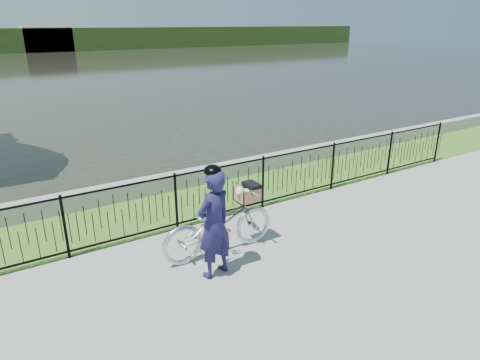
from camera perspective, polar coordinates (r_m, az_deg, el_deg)
ground at (r=7.61m, az=3.73°, el=-9.39°), size 120.00×120.00×0.00m
grass_strip at (r=9.61m, az=-5.32°, el=-2.81°), size 60.00×2.00×0.01m
water at (r=38.71m, az=-26.79°, el=12.68°), size 120.00×120.00×0.00m
quay_wall at (r=10.38m, az=-7.87°, el=0.04°), size 60.00×0.30×0.40m
fence at (r=8.58m, az=-2.41°, el=-1.54°), size 14.00×0.06×1.15m
far_building_right at (r=64.63m, az=-24.30°, el=16.75°), size 6.00×3.00×3.20m
bicycle_rig at (r=7.30m, az=-2.76°, el=-5.81°), size 2.09×0.73×1.18m
cyclist at (r=6.55m, az=-3.48°, el=-5.74°), size 0.72×0.57×1.81m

